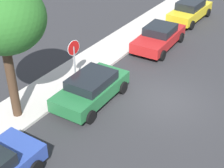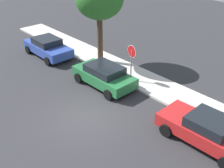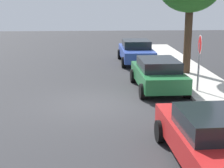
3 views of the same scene
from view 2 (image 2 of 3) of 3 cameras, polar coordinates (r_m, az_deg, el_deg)
ground_plane at (r=14.98m, az=-5.29°, el=-6.76°), size 60.00×60.00×0.00m
sidewalk_curb at (r=18.01m, az=8.05°, el=-0.00°), size 32.00×2.37×0.14m
stop_sign at (r=17.50m, az=3.98°, el=5.45°), size 0.79×0.12×2.53m
parked_car_green at (r=17.47m, az=-1.63°, el=1.81°), size 4.22×2.14×1.40m
parked_car_red at (r=13.62m, az=18.67°, el=-8.79°), size 4.49×2.21×1.42m
parked_car_blue at (r=22.35m, az=-12.95°, el=7.35°), size 4.42×2.09×1.44m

